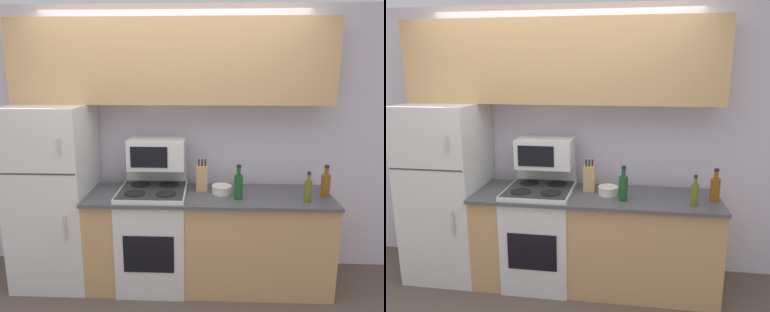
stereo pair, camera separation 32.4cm
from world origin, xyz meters
The scene contains 12 objects.
ground_plane centered at (0.00, 0.00, 0.00)m, with size 12.00×12.00×0.00m, color brown.
wall_back centered at (0.00, 0.73, 1.27)m, with size 8.00×0.05×2.55m.
lower_cabinets centered at (0.34, 0.31, 0.44)m, with size 2.16×0.65×0.88m.
refrigerator centered at (-1.08, 0.35, 0.83)m, with size 0.69×0.72×1.66m.
upper_cabinets centered at (0.00, 0.53, 2.03)m, with size 2.85×0.34×0.73m.
stove centered at (-0.16, 0.29, 0.47)m, with size 0.60×0.63×1.08m.
microwave centered at (-0.13, 0.43, 1.22)m, with size 0.51×0.32×0.27m.
knife_block centered at (0.28, 0.40, 1.00)m, with size 0.10×0.10×0.29m.
bowl centered at (0.46, 0.31, 0.92)m, with size 0.18×0.18×0.08m.
bottle_whiskey centered at (1.36, 0.28, 0.99)m, with size 0.08×0.08×0.28m.
bottle_olive_oil centered at (1.17, 0.13, 0.98)m, with size 0.06×0.06×0.26m.
bottle_wine_green centered at (0.59, 0.18, 1.00)m, with size 0.08×0.08×0.30m.
Camera 2 is at (0.66, -2.85, 1.96)m, focal length 35.00 mm.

